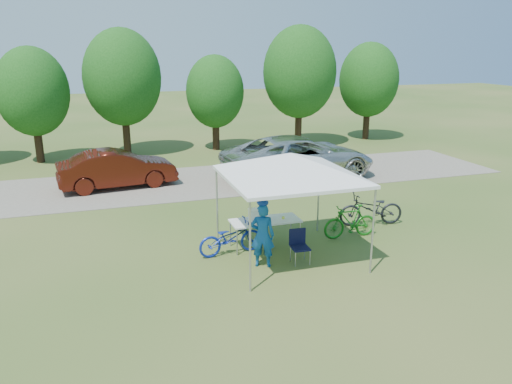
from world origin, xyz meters
TOP-DOWN VIEW (x-y plane):
  - ground at (0.00, 0.00)m, footprint 100.00×100.00m
  - gravel_strip at (0.00, 8.00)m, footprint 24.00×5.00m
  - canopy at (0.00, 0.00)m, footprint 4.53×4.53m
  - treeline at (-0.29, 14.05)m, footprint 24.89×4.28m
  - folding_table at (-0.36, 0.82)m, footprint 1.86×0.77m
  - folding_chair at (0.13, -0.34)m, footprint 0.45×0.46m
  - cooler at (-0.56, 0.82)m, footprint 0.46×0.31m
  - ice_cream_cup at (0.14, 0.77)m, footprint 0.08×0.08m
  - cyclist at (-0.82, -0.32)m, footprint 0.69×0.59m
  - bike_blue at (-1.37, 0.63)m, footprint 1.78×0.80m
  - bike_green at (2.15, 0.73)m, footprint 1.60×0.50m
  - bike_dark at (3.23, 1.44)m, footprint 2.03×1.00m
  - minivan at (3.29, 7.23)m, footprint 6.50×3.46m
  - sedan at (-3.79, 8.12)m, footprint 4.51×2.04m

SIDE VIEW (x-z plane):
  - ground at x=0.00m, z-range 0.00..0.00m
  - gravel_strip at x=0.00m, z-range 0.00..0.02m
  - bike_blue at x=-1.37m, z-range 0.00..0.91m
  - bike_green at x=2.15m, z-range 0.00..0.95m
  - folding_chair at x=0.13m, z-range 0.07..0.91m
  - bike_dark at x=3.23m, z-range 0.00..1.02m
  - folding_table at x=-0.36m, z-range 0.34..1.10m
  - sedan at x=-3.79m, z-range 0.02..1.46m
  - ice_cream_cup at x=0.14m, z-range 0.76..0.82m
  - cyclist at x=-0.82m, z-range 0.00..1.61m
  - minivan at x=3.29m, z-range 0.02..1.76m
  - cooler at x=-0.56m, z-range 0.77..1.10m
  - canopy at x=0.00m, z-range 1.15..4.15m
  - treeline at x=-0.29m, z-range 0.38..6.68m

